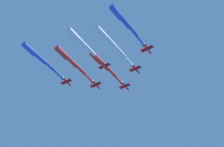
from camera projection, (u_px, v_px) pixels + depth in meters
jet_lead at (104, 66)px, 246.21m from camera, size 39.03×27.54×3.66m
jet_port_inner at (72, 62)px, 242.84m from camera, size 42.40×29.01×3.67m
jet_starboard_inner at (111, 43)px, 229.23m from camera, size 42.55×30.18×3.69m
jet_port_mid at (82, 43)px, 230.11m from camera, size 38.57×26.69×3.69m
jet_starboard_mid at (40, 58)px, 242.06m from camera, size 42.46×29.06×3.65m
jet_port_outer at (125, 23)px, 215.79m from camera, size 39.09×27.63×3.66m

